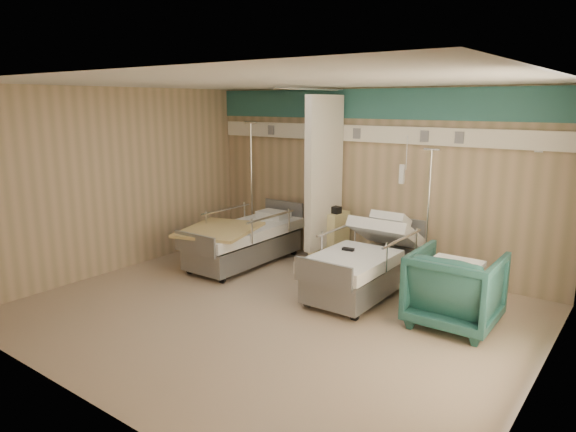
{
  "coord_description": "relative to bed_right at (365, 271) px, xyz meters",
  "views": [
    {
      "loc": [
        3.74,
        -4.7,
        2.58
      ],
      "look_at": [
        -0.19,
        0.6,
        1.11
      ],
      "focal_mm": 32.0,
      "sensor_mm": 36.0,
      "label": 1
    }
  ],
  "objects": [
    {
      "name": "iv_stand_left",
      "position": [
        -2.83,
        0.94,
        0.14
      ],
      "size": [
        0.4,
        0.4,
        2.24
      ],
      "rotation": [
        0.0,
        0.0,
        0.3
      ],
      "color": "silver",
      "rests_on": "ground"
    },
    {
      "name": "call_remote",
      "position": [
        -0.15,
        -0.21,
        0.33
      ],
      "size": [
        0.17,
        0.09,
        0.04
      ],
      "primitive_type": "cube",
      "rotation": [
        0.0,
        0.0,
        0.12
      ],
      "color": "black",
      "rests_on": "bed_right"
    },
    {
      "name": "tan_blanket",
      "position": [
        -2.29,
        -0.46,
        0.34
      ],
      "size": [
        1.34,
        1.51,
        0.04
      ],
      "primitive_type": "cube",
      "rotation": [
        0.0,
        0.0,
        0.29
      ],
      "color": "tan",
      "rests_on": "bed_left"
    },
    {
      "name": "white_cup",
      "position": [
        -1.22,
        0.95,
        0.6
      ],
      "size": [
        0.09,
        0.09,
        0.13
      ],
      "primitive_type": "cylinder",
      "rotation": [
        0.0,
        0.0,
        -0.05
      ],
      "color": "white",
      "rests_on": "bedside_cabinet"
    },
    {
      "name": "ground",
      "position": [
        -0.6,
        -1.3,
        -0.32
      ],
      "size": [
        6.0,
        5.0,
        0.0
      ],
      "primitive_type": "cube",
      "color": "gray",
      "rests_on": "ground"
    },
    {
      "name": "room_walls",
      "position": [
        -0.63,
        -1.05,
        1.55
      ],
      "size": [
        6.04,
        5.04,
        2.82
      ],
      "color": "tan",
      "rests_on": "ground"
    },
    {
      "name": "iv_stand_right",
      "position": [
        0.5,
        0.89,
        0.08
      ],
      "size": [
        0.35,
        0.35,
        1.95
      ],
      "rotation": [
        0.0,
        0.0,
        0.04
      ],
      "color": "silver",
      "rests_on": "ground"
    },
    {
      "name": "bed_right",
      "position": [
        0.0,
        0.0,
        0.0
      ],
      "size": [
        1.0,
        2.16,
        0.63
      ],
      "primitive_type": null,
      "color": "white",
      "rests_on": "ground"
    },
    {
      "name": "bed_left",
      "position": [
        -2.2,
        0.0,
        0.0
      ],
      "size": [
        1.0,
        2.16,
        0.63
      ],
      "primitive_type": null,
      "color": "white",
      "rests_on": "ground"
    },
    {
      "name": "waffle_blanket",
      "position": [
        1.33,
        -0.34,
        0.62
      ],
      "size": [
        0.57,
        0.51,
        0.06
      ],
      "primitive_type": "cube",
      "rotation": [
        0.0,
        0.0,
        3.15
      ],
      "color": "white",
      "rests_on": "visitor_armchair"
    },
    {
      "name": "toiletry_bag",
      "position": [
        -1.02,
        0.84,
        0.59
      ],
      "size": [
        0.22,
        0.15,
        0.11
      ],
      "primitive_type": "cube",
      "rotation": [
        0.0,
        0.0,
        -0.11
      ],
      "color": "black",
      "rests_on": "bedside_cabinet"
    },
    {
      "name": "visitor_armchair",
      "position": [
        1.34,
        -0.3,
        0.14
      ],
      "size": [
        0.98,
        1.0,
        0.9
      ],
      "primitive_type": "imported",
      "rotation": [
        0.0,
        0.0,
        3.15
      ],
      "color": "#1F4E48",
      "rests_on": "ground"
    },
    {
      "name": "bedside_cabinet",
      "position": [
        -1.15,
        0.9,
        0.11
      ],
      "size": [
        0.5,
        0.48,
        0.85
      ],
      "primitive_type": "cube",
      "color": "beige",
      "rests_on": "ground"
    }
  ]
}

